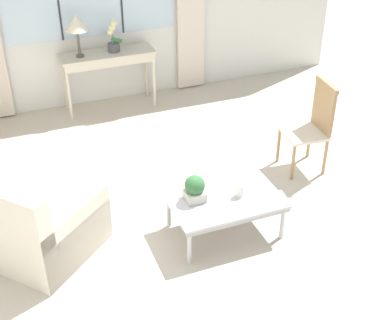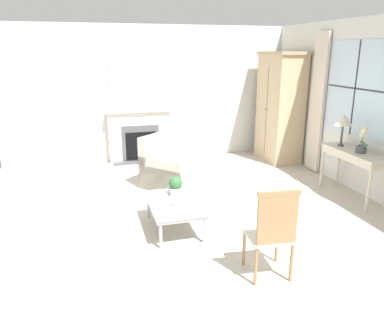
{
  "view_description": "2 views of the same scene",
  "coord_description": "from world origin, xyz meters",
  "px_view_note": "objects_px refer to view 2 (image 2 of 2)",
  "views": [
    {
      "loc": [
        -1.29,
        -3.81,
        3.26
      ],
      "look_at": [
        0.17,
        -0.09,
        0.76
      ],
      "focal_mm": 50.0,
      "sensor_mm": 36.0,
      "label": 1
    },
    {
      "loc": [
        4.86,
        -1.25,
        2.29
      ],
      "look_at": [
        0.42,
        -0.01,
        0.93
      ],
      "focal_mm": 35.0,
      "sensor_mm": 36.0,
      "label": 2
    }
  ],
  "objects_px": {
    "fireplace": "(140,129)",
    "coffee_table": "(174,205)",
    "armchair_upholstered": "(172,170)",
    "table_lamp": "(343,120)",
    "pillar_candle": "(176,202)",
    "console_table": "(355,157)",
    "side_chair_wooden": "(272,229)",
    "potted_plant_small": "(176,186)",
    "potted_orchid": "(362,142)",
    "armoire": "(280,107)"
  },
  "relations": [
    {
      "from": "fireplace",
      "to": "coffee_table",
      "type": "height_order",
      "value": "fireplace"
    },
    {
      "from": "pillar_candle",
      "to": "console_table",
      "type": "bearing_deg",
      "value": 98.94
    },
    {
      "from": "fireplace",
      "to": "pillar_candle",
      "type": "xyz_separation_m",
      "value": [
        3.48,
        -0.04,
        -0.24
      ]
    },
    {
      "from": "armoire",
      "to": "pillar_candle",
      "type": "distance_m",
      "value": 4.1
    },
    {
      "from": "armoire",
      "to": "console_table",
      "type": "height_order",
      "value": "armoire"
    },
    {
      "from": "fireplace",
      "to": "coffee_table",
      "type": "relative_size",
      "value": 2.11
    },
    {
      "from": "console_table",
      "to": "pillar_candle",
      "type": "distance_m",
      "value": 3.05
    },
    {
      "from": "table_lamp",
      "to": "pillar_candle",
      "type": "relative_size",
      "value": 4.01
    },
    {
      "from": "potted_orchid",
      "to": "pillar_candle",
      "type": "bearing_deg",
      "value": -82.95
    },
    {
      "from": "armoire",
      "to": "side_chair_wooden",
      "type": "height_order",
      "value": "armoire"
    },
    {
      "from": "coffee_table",
      "to": "pillar_candle",
      "type": "height_order",
      "value": "pillar_candle"
    },
    {
      "from": "potted_orchid",
      "to": "potted_plant_small",
      "type": "relative_size",
      "value": 1.62
    },
    {
      "from": "armoire",
      "to": "potted_plant_small",
      "type": "distance_m",
      "value": 3.75
    },
    {
      "from": "side_chair_wooden",
      "to": "potted_plant_small",
      "type": "distance_m",
      "value": 1.74
    },
    {
      "from": "fireplace",
      "to": "console_table",
      "type": "distance_m",
      "value": 4.23
    },
    {
      "from": "fireplace",
      "to": "armchair_upholstered",
      "type": "bearing_deg",
      "value": 10.36
    },
    {
      "from": "armchair_upholstered",
      "to": "table_lamp",
      "type": "bearing_deg",
      "value": 70.37
    },
    {
      "from": "coffee_table",
      "to": "armoire",
      "type": "bearing_deg",
      "value": 132.43
    },
    {
      "from": "fireplace",
      "to": "potted_orchid",
      "type": "height_order",
      "value": "fireplace"
    },
    {
      "from": "armoire",
      "to": "fireplace",
      "type": "bearing_deg",
      "value": -103.35
    },
    {
      "from": "pillar_candle",
      "to": "table_lamp",
      "type": "bearing_deg",
      "value": 105.38
    },
    {
      "from": "armchair_upholstered",
      "to": "coffee_table",
      "type": "xyz_separation_m",
      "value": [
        1.63,
        -0.34,
        0.06
      ]
    },
    {
      "from": "armoire",
      "to": "coffee_table",
      "type": "xyz_separation_m",
      "value": [
        2.66,
        -2.91,
        -0.79
      ]
    },
    {
      "from": "fireplace",
      "to": "armoire",
      "type": "distance_m",
      "value": 3.0
    },
    {
      "from": "fireplace",
      "to": "armchair_upholstered",
      "type": "height_order",
      "value": "fireplace"
    },
    {
      "from": "side_chair_wooden",
      "to": "potted_plant_small",
      "type": "height_order",
      "value": "side_chair_wooden"
    },
    {
      "from": "armoire",
      "to": "potted_plant_small",
      "type": "relative_size",
      "value": 9.01
    },
    {
      "from": "console_table",
      "to": "side_chair_wooden",
      "type": "distance_m",
      "value": 2.85
    },
    {
      "from": "potted_plant_small",
      "to": "pillar_candle",
      "type": "bearing_deg",
      "value": -13.28
    },
    {
      "from": "potted_orchid",
      "to": "armchair_upholstered",
      "type": "bearing_deg",
      "value": -117.52
    },
    {
      "from": "console_table",
      "to": "potted_plant_small",
      "type": "relative_size",
      "value": 4.86
    },
    {
      "from": "armchair_upholstered",
      "to": "side_chair_wooden",
      "type": "xyz_separation_m",
      "value": [
        2.98,
        0.37,
        0.27
      ]
    },
    {
      "from": "fireplace",
      "to": "potted_plant_small",
      "type": "distance_m",
      "value": 3.08
    },
    {
      "from": "fireplace",
      "to": "armoire",
      "type": "bearing_deg",
      "value": 76.65
    },
    {
      "from": "fireplace",
      "to": "table_lamp",
      "type": "distance_m",
      "value": 4.01
    },
    {
      "from": "coffee_table",
      "to": "armchair_upholstered",
      "type": "bearing_deg",
      "value": 168.22
    },
    {
      "from": "console_table",
      "to": "potted_orchid",
      "type": "relative_size",
      "value": 3.0
    },
    {
      "from": "console_table",
      "to": "potted_orchid",
      "type": "bearing_deg",
      "value": 9.26
    },
    {
      "from": "console_table",
      "to": "potted_plant_small",
      "type": "xyz_separation_m",
      "value": [
        0.07,
        -2.91,
        -0.17
      ]
    },
    {
      "from": "fireplace",
      "to": "side_chair_wooden",
      "type": "distance_m",
      "value": 4.75
    },
    {
      "from": "armoire",
      "to": "side_chair_wooden",
      "type": "relative_size",
      "value": 2.25
    },
    {
      "from": "potted_plant_small",
      "to": "console_table",
      "type": "bearing_deg",
      "value": 91.31
    },
    {
      "from": "side_chair_wooden",
      "to": "pillar_candle",
      "type": "height_order",
      "value": "side_chair_wooden"
    },
    {
      "from": "armchair_upholstered",
      "to": "potted_plant_small",
      "type": "distance_m",
      "value": 1.4
    },
    {
      "from": "coffee_table",
      "to": "potted_orchid",
      "type": "bearing_deg",
      "value": 94.46
    },
    {
      "from": "potted_orchid",
      "to": "pillar_candle",
      "type": "distance_m",
      "value": 3.09
    },
    {
      "from": "potted_orchid",
      "to": "potted_plant_small",
      "type": "distance_m",
      "value": 2.96
    },
    {
      "from": "armoire",
      "to": "coffee_table",
      "type": "height_order",
      "value": "armoire"
    },
    {
      "from": "table_lamp",
      "to": "coffee_table",
      "type": "bearing_deg",
      "value": -77.07
    },
    {
      "from": "armchair_upholstered",
      "to": "side_chair_wooden",
      "type": "bearing_deg",
      "value": 7.02
    }
  ]
}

